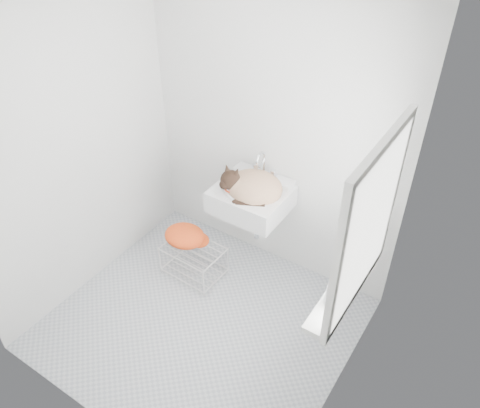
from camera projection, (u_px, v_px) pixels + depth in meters
The scene contains 15 objects.
floor at pixel (202, 323), 3.80m from camera, with size 2.20×2.00×0.02m, color #B4B7BB.
back_wall at pixel (272, 132), 3.71m from camera, with size 2.20×0.02×2.50m, color white.
right_wall at pixel (356, 263), 2.56m from camera, with size 0.02×2.00×2.50m, color white.
left_wall at pixel (74, 147), 3.52m from camera, with size 0.02×2.00×2.50m, color white.
window_glass at pixel (370, 227), 2.64m from camera, with size 0.01×0.80×1.00m, color white.
window_frame at pixel (368, 226), 2.65m from camera, with size 0.04×0.90×1.10m, color white.
windowsill at pixel (345, 287), 2.99m from camera, with size 0.16×0.88×0.04m, color white.
sink at pixel (251, 190), 3.79m from camera, with size 0.57×0.50×0.23m, color white.
faucet at pixel (264, 164), 3.82m from camera, with size 0.21×0.15×0.21m, color silver, non-canonical shape.
cat at pixel (252, 187), 3.75m from camera, with size 0.51×0.45×0.29m.
wire_rack at pixel (194, 260), 4.16m from camera, with size 0.48×0.34×0.29m, color silver.
towel at pixel (185, 240), 4.11m from camera, with size 0.36×0.25×0.15m, color orange.
bottle_a at pixel (330, 305), 2.85m from camera, with size 0.07×0.07×0.18m, color white.
bottle_b at pixel (342, 286), 2.97m from camera, with size 0.08×0.09×0.19m, color teal.
bottle_c at pixel (350, 274), 3.05m from camera, with size 0.15×0.15×0.19m, color white.
Camera 1 is at (1.60, -1.89, 3.05)m, focal length 36.01 mm.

